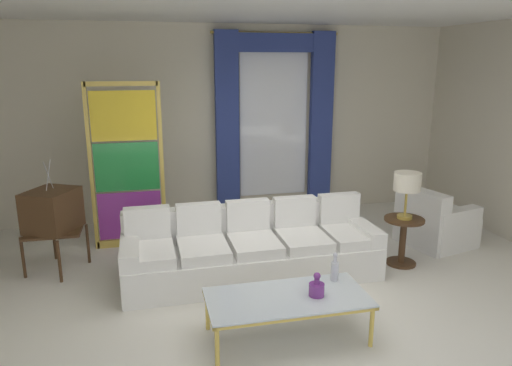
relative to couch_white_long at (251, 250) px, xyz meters
name	(u,v)px	position (x,y,z in m)	size (l,w,h in m)	color
ground_plane	(280,300)	(0.16, -0.68, -0.31)	(16.00, 16.00, 0.00)	silver
wall_rear	(228,123)	(0.16, 2.38, 1.19)	(8.00, 0.12, 3.00)	beige
ceiling_slab	(263,5)	(0.16, 0.12, 2.71)	(8.00, 7.60, 0.04)	white
curtained_window	(275,107)	(0.89, 2.21, 1.43)	(2.00, 0.17, 2.70)	white
couch_white_long	(251,250)	(0.00, 0.00, 0.00)	(2.93, 0.95, 0.86)	white
coffee_table	(287,300)	(0.03, -1.37, 0.07)	(1.44, 0.68, 0.41)	silver
bottle_blue_decanter	(317,288)	(0.28, -1.42, 0.18)	(0.14, 0.14, 0.22)	#753384
bottle_crystal_tall	(335,269)	(0.56, -1.16, 0.21)	(0.07, 0.07, 0.28)	silver
vintage_tv	(52,212)	(-2.24, 0.64, 0.42)	(0.72, 0.75, 1.35)	#472D19
armchair_white	(434,224)	(2.64, 0.36, -0.02)	(0.99, 0.98, 0.80)	white
stained_glass_divider	(127,170)	(-1.39, 1.25, 0.75)	(0.95, 0.05, 2.20)	gold
peacock_figurine	(166,235)	(-0.94, 0.94, -0.09)	(0.44, 0.60, 0.50)	beige
round_side_table	(403,237)	(1.88, -0.14, 0.05)	(0.48, 0.48, 0.59)	#472D19
table_lamp_brass	(407,184)	(1.88, -0.14, 0.72)	(0.32, 0.32, 0.57)	#B29338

